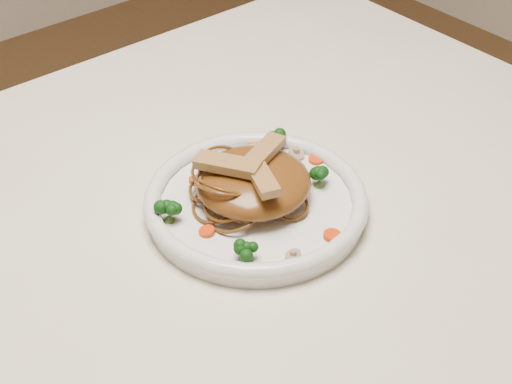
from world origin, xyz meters
TOP-DOWN VIEW (x-y plane):
  - table at (0.00, 0.00)m, footprint 1.20×0.80m
  - plate at (0.07, -0.05)m, footprint 0.32×0.32m
  - noodle_mound at (0.07, -0.04)m, footprint 0.14×0.14m
  - chicken_a at (0.09, -0.04)m, footprint 0.07×0.05m
  - chicken_b at (0.04, -0.03)m, footprint 0.06×0.08m
  - chicken_c at (0.06, -0.07)m, footprint 0.05×0.07m
  - broccoli_0 at (0.16, 0.01)m, footprint 0.03×0.03m
  - broccoli_1 at (-0.03, -0.02)m, footprint 0.03×0.03m
  - broccoli_2 at (-0.00, -0.12)m, footprint 0.02×0.02m
  - broccoli_3 at (0.15, -0.08)m, footprint 0.03×0.03m
  - carrot_0 at (0.14, 0.03)m, footprint 0.02×0.02m
  - carrot_1 at (-0.01, -0.06)m, footprint 0.02×0.02m
  - carrot_2 at (0.18, -0.04)m, footprint 0.03×0.03m
  - carrot_3 at (0.04, 0.02)m, footprint 0.02×0.02m
  - carrot_4 at (0.09, -0.16)m, footprint 0.03×0.03m
  - mushroom_0 at (0.04, -0.15)m, footprint 0.03×0.03m
  - mushroom_1 at (0.17, -0.01)m, footprint 0.03×0.03m
  - mushroom_2 at (-0.03, 0.01)m, footprint 0.03×0.03m
  - mushroom_3 at (0.13, 0.03)m, footprint 0.03×0.03m

SIDE VIEW (x-z plane):
  - table at x=0.00m, z-range 0.28..1.03m
  - plate at x=0.07m, z-range 0.75..0.77m
  - carrot_0 at x=0.14m, z-range 0.77..0.77m
  - carrot_1 at x=-0.01m, z-range 0.77..0.77m
  - carrot_2 at x=0.18m, z-range 0.77..0.77m
  - carrot_3 at x=0.04m, z-range 0.77..0.77m
  - carrot_4 at x=0.09m, z-range 0.77..0.77m
  - mushroom_0 at x=0.04m, z-range 0.77..0.77m
  - mushroom_1 at x=0.17m, z-range 0.77..0.77m
  - mushroom_2 at x=-0.03m, z-range 0.77..0.77m
  - mushroom_3 at x=0.13m, z-range 0.77..0.77m
  - broccoli_2 at x=0.00m, z-range 0.77..0.79m
  - broccoli_0 at x=0.16m, z-range 0.77..0.79m
  - broccoli_1 at x=-0.03m, z-range 0.77..0.79m
  - broccoli_3 at x=0.15m, z-range 0.77..0.80m
  - noodle_mound at x=0.07m, z-range 0.77..0.81m
  - chicken_c at x=0.06m, z-range 0.81..0.82m
  - chicken_a at x=0.09m, z-range 0.81..0.82m
  - chicken_b at x=0.04m, z-range 0.81..0.82m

